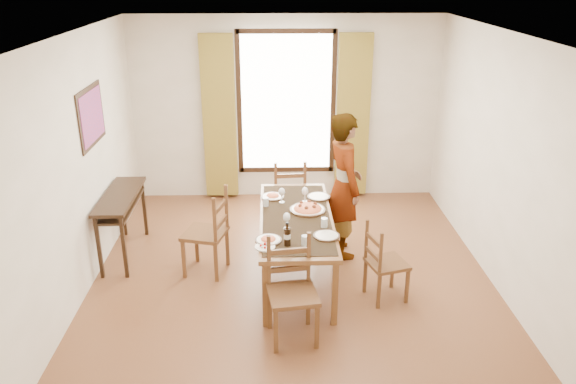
{
  "coord_description": "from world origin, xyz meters",
  "views": [
    {
      "loc": [
        -0.21,
        -5.6,
        3.33
      ],
      "look_at": [
        -0.04,
        0.12,
        1.0
      ],
      "focal_mm": 35.0,
      "sensor_mm": 36.0,
      "label": 1
    }
  ],
  "objects_px": {
    "pasta_platter": "(308,207)",
    "console_table": "(121,203)",
    "dining_table": "(296,222)",
    "man": "(344,186)"
  },
  "relations": [
    {
      "from": "console_table",
      "to": "dining_table",
      "type": "height_order",
      "value": "console_table"
    },
    {
      "from": "man",
      "to": "pasta_platter",
      "type": "distance_m",
      "value": 0.63
    },
    {
      "from": "pasta_platter",
      "to": "console_table",
      "type": "bearing_deg",
      "value": 168.58
    },
    {
      "from": "man",
      "to": "pasta_platter",
      "type": "height_order",
      "value": "man"
    },
    {
      "from": "console_table",
      "to": "pasta_platter",
      "type": "xyz_separation_m",
      "value": [
        2.21,
        -0.45,
        0.12
      ]
    },
    {
      "from": "console_table",
      "to": "pasta_platter",
      "type": "height_order",
      "value": "pasta_platter"
    },
    {
      "from": "console_table",
      "to": "pasta_platter",
      "type": "relative_size",
      "value": 3.0
    },
    {
      "from": "console_table",
      "to": "pasta_platter",
      "type": "bearing_deg",
      "value": -11.42
    },
    {
      "from": "man",
      "to": "pasta_platter",
      "type": "relative_size",
      "value": 4.43
    },
    {
      "from": "console_table",
      "to": "man",
      "type": "relative_size",
      "value": 0.68
    }
  ]
}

